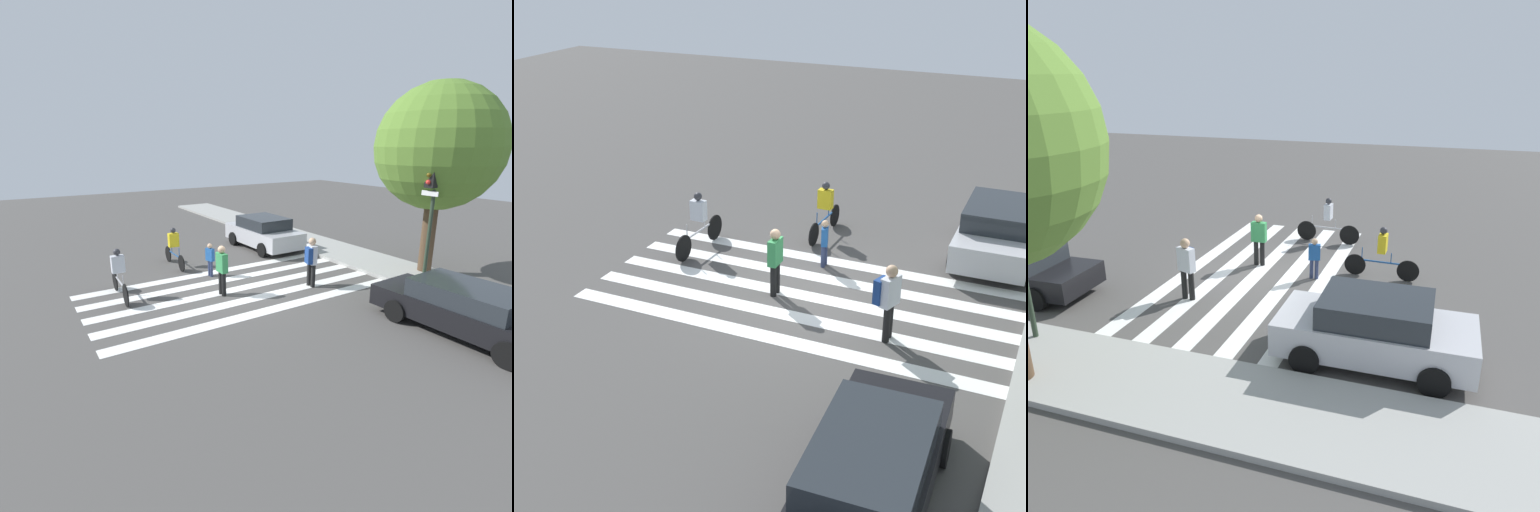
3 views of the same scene
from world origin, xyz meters
The scene contains 9 objects.
ground_plane centered at (0.00, 0.00, 0.00)m, with size 60.00×60.00×0.00m, color #4C4947.
sidewalk_curb centered at (0.00, 6.25, 0.07)m, with size 36.00×2.50×0.14m.
crosswalk_stripes centered at (0.00, 0.00, 0.00)m, with size 4.65×10.00×0.01m.
pedestrian_child_with_backpack centered at (0.21, -0.66, 0.95)m, with size 0.47×0.25×1.69m.
pedestrian_adult_yellow_jacket centered at (-1.76, -0.14, 0.72)m, with size 0.38×0.25×1.27m.
pedestrian_adult_tall_backpack centered at (1.13, 2.32, 1.02)m, with size 0.53×0.50×1.75m.
cyclist_near_curb centered at (-3.66, -0.83, 0.86)m, with size 2.25×0.41×1.61m.
cyclist_far_lane centered at (-1.32, -3.59, 0.87)m, with size 2.33×0.41×1.66m.
car_parked_silver_sedan centered at (-4.18, 3.84, 0.77)m, with size 4.17×2.06×1.50m.
Camera 3 is at (-5.34, 13.32, 5.89)m, focal length 35.00 mm.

